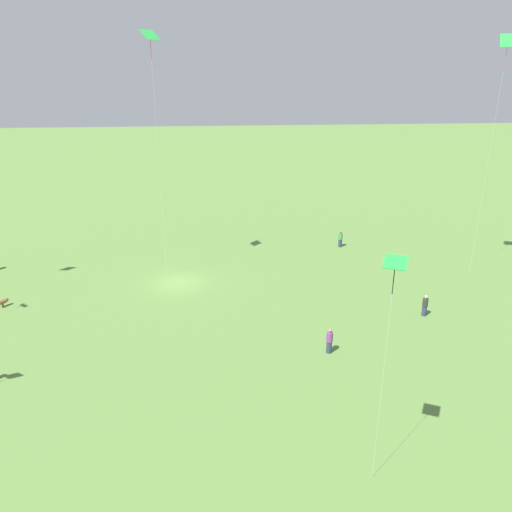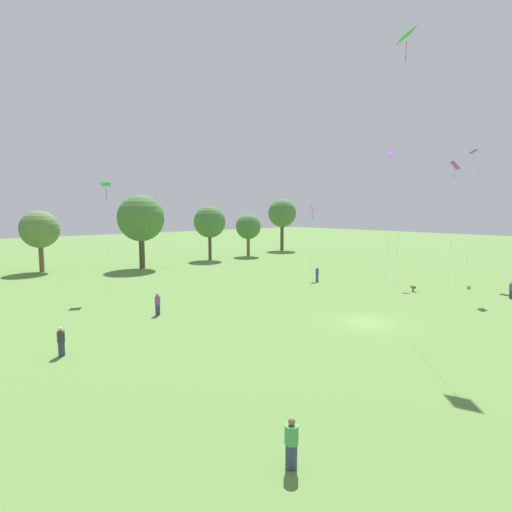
{
  "view_description": "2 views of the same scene",
  "coord_description": "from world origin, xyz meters",
  "px_view_note": "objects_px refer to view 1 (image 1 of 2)",
  "views": [
    {
      "loc": [
        -3.34,
        40.77,
        18.12
      ],
      "look_at": [
        -6.39,
        5.9,
        4.61
      ],
      "focal_mm": 35.0,
      "sensor_mm": 36.0,
      "label": 1
    },
    {
      "loc": [
        -25.43,
        -16.34,
        8.41
      ],
      "look_at": [
        -6.6,
        5.12,
        5.09
      ],
      "focal_mm": 28.0,
      "sensor_mm": 36.0,
      "label": 2
    }
  ],
  "objects_px": {
    "kite_4": "(507,51)",
    "kite_6": "(394,272)",
    "person_3": "(425,306)",
    "kite_5": "(151,45)",
    "person_0": "(340,239)",
    "dog_0": "(3,302)",
    "person_2": "(329,341)"
  },
  "relations": [
    {
      "from": "kite_4",
      "to": "kite_6",
      "type": "height_order",
      "value": "kite_4"
    },
    {
      "from": "person_3",
      "to": "kite_4",
      "type": "xyz_separation_m",
      "value": [
        -7.25,
        -7.14,
        18.2
      ]
    },
    {
      "from": "kite_5",
      "to": "person_0",
      "type": "bearing_deg",
      "value": 20.59
    },
    {
      "from": "kite_4",
      "to": "kite_6",
      "type": "bearing_deg",
      "value": -60.98
    },
    {
      "from": "kite_5",
      "to": "dog_0",
      "type": "relative_size",
      "value": 27.26
    },
    {
      "from": "person_3",
      "to": "kite_5",
      "type": "xyz_separation_m",
      "value": [
        20.35,
        -9.41,
        18.64
      ]
    },
    {
      "from": "person_2",
      "to": "kite_6",
      "type": "bearing_deg",
      "value": -131.52
    },
    {
      "from": "kite_4",
      "to": "kite_5",
      "type": "bearing_deg",
      "value": -120.14
    },
    {
      "from": "person_3",
      "to": "person_2",
      "type": "bearing_deg",
      "value": 16.3
    },
    {
      "from": "person_2",
      "to": "kite_5",
      "type": "bearing_deg",
      "value": 90.9
    },
    {
      "from": "person_0",
      "to": "person_3",
      "type": "bearing_deg",
      "value": -13.5
    },
    {
      "from": "kite_4",
      "to": "dog_0",
      "type": "distance_m",
      "value": 44.25
    },
    {
      "from": "person_2",
      "to": "kite_5",
      "type": "distance_m",
      "value": 26.12
    },
    {
      "from": "person_2",
      "to": "person_3",
      "type": "distance_m",
      "value": 9.61
    },
    {
      "from": "person_3",
      "to": "kite_6",
      "type": "distance_m",
      "value": 20.2
    },
    {
      "from": "person_2",
      "to": "dog_0",
      "type": "relative_size",
      "value": 2.36
    },
    {
      "from": "person_3",
      "to": "kite_4",
      "type": "relative_size",
      "value": 0.08
    },
    {
      "from": "kite_4",
      "to": "kite_5",
      "type": "distance_m",
      "value": 27.69
    },
    {
      "from": "person_2",
      "to": "person_3",
      "type": "xyz_separation_m",
      "value": [
        -8.46,
        -4.55,
        -0.04
      ]
    },
    {
      "from": "kite_4",
      "to": "dog_0",
      "type": "height_order",
      "value": "kite_4"
    },
    {
      "from": "person_0",
      "to": "person_2",
      "type": "bearing_deg",
      "value": -39.0
    },
    {
      "from": "person_0",
      "to": "kite_5",
      "type": "relative_size",
      "value": 0.08
    },
    {
      "from": "person_3",
      "to": "kite_4",
      "type": "distance_m",
      "value": 20.85
    },
    {
      "from": "person_3",
      "to": "dog_0",
      "type": "xyz_separation_m",
      "value": [
        32.81,
        -4.41,
        -0.41
      ]
    },
    {
      "from": "person_3",
      "to": "dog_0",
      "type": "relative_size",
      "value": 2.25
    },
    {
      "from": "person_3",
      "to": "dog_0",
      "type": "height_order",
      "value": "person_3"
    },
    {
      "from": "person_0",
      "to": "dog_0",
      "type": "relative_size",
      "value": 2.29
    },
    {
      "from": "dog_0",
      "to": "person_3",
      "type": "bearing_deg",
      "value": 32.44
    },
    {
      "from": "dog_0",
      "to": "person_2",
      "type": "bearing_deg",
      "value": 19.89
    },
    {
      "from": "kite_6",
      "to": "person_0",
      "type": "bearing_deg",
      "value": 149.62
    },
    {
      "from": "kite_6",
      "to": "dog_0",
      "type": "distance_m",
      "value": 32.66
    },
    {
      "from": "person_0",
      "to": "kite_5",
      "type": "bearing_deg",
      "value": -93.24
    }
  ]
}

